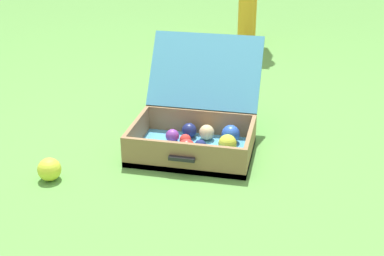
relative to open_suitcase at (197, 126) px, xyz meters
name	(u,v)px	position (x,y,z in m)	size (l,w,h in m)	color
ground_plane	(186,158)	(-0.02, -0.12, -0.10)	(16.00, 16.00, 0.00)	#569342
open_suitcase	(197,126)	(0.00, 0.00, 0.00)	(0.53, 0.61, 0.45)	#4799C6
stray_ball_on_grass	(49,169)	(-0.52, -0.42, -0.06)	(0.09, 0.09, 0.09)	#CCDB38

